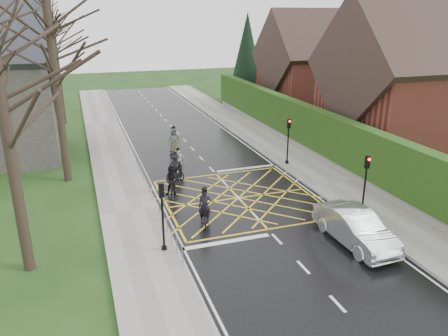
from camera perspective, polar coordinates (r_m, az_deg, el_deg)
ground at (r=24.46m, az=1.89°, el=-3.93°), size 120.00×120.00×0.00m
road at (r=24.46m, az=1.89°, el=-3.92°), size 9.00×80.00×0.01m
sidewalk_right at (r=26.99m, az=13.91°, el=-2.05°), size 3.00×80.00×0.15m
sidewalk_left at (r=23.17m, az=-12.21°, el=-5.58°), size 3.00×80.00×0.15m
stone_wall at (r=32.61m, az=10.98°, el=2.41°), size 0.50×38.00×0.70m
hedge at (r=32.15m, az=11.18°, el=5.40°), size 0.90×38.00×2.80m
house_near at (r=34.15m, az=23.59°, el=9.48°), size 11.80×9.80×11.30m
house_far at (r=45.45m, az=11.65°, el=12.30°), size 9.80×8.80×10.30m
conifer at (r=50.80m, az=3.02°, el=14.10°), size 4.60×4.60×10.00m
tree_front at (r=17.46m, az=-26.89°, el=6.70°), size 7.56×7.56×9.36m
tree_near at (r=27.06m, az=-21.60°, el=14.35°), size 9.24×9.24×11.44m
tree_mid at (r=35.05m, az=-23.05°, el=16.23°), size 10.08×10.08×12.48m
tree_far at (r=43.07m, az=-21.26°, el=14.84°), size 8.40×8.40×10.40m
railing_south at (r=19.91m, az=-7.18°, el=-7.34°), size 0.05×5.04×1.03m
railing_north at (r=26.73m, az=-10.53°, el=-0.38°), size 0.05×6.04×1.03m
traffic_light_ne at (r=29.49m, az=8.36°, el=3.41°), size 0.24×0.31×3.21m
traffic_light_se at (r=22.75m, az=17.90°, el=-2.24°), size 0.24×0.31×3.21m
traffic_light_sw at (r=18.57m, az=-8.02°, el=-6.42°), size 0.24×0.31×3.21m
cyclist_rear at (r=21.36m, az=-2.45°, el=-5.73°), size 1.17×2.07×1.91m
cyclist_back at (r=24.69m, az=-6.75°, el=-2.06°), size 1.14×1.93×1.87m
cyclist_mid at (r=27.48m, az=-6.33°, el=0.01°), size 1.21×1.83×1.68m
cyclist_front at (r=28.27m, az=-5.92°, el=0.61°), size 0.92×1.70×1.69m
cyclist_lead at (r=32.28m, az=-6.52°, el=3.16°), size 0.94×2.15×2.08m
car at (r=20.37m, az=16.76°, el=-7.46°), size 1.74×4.70×1.53m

